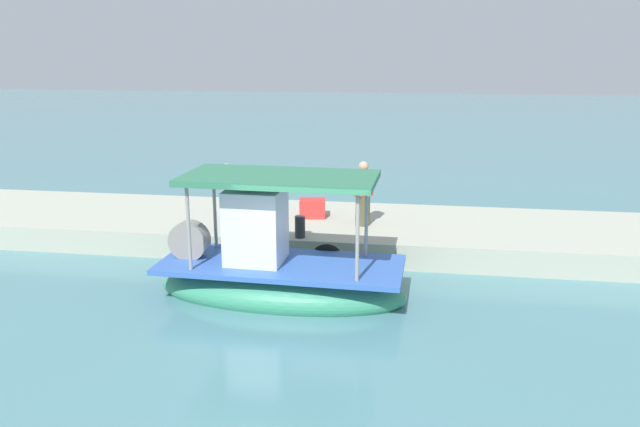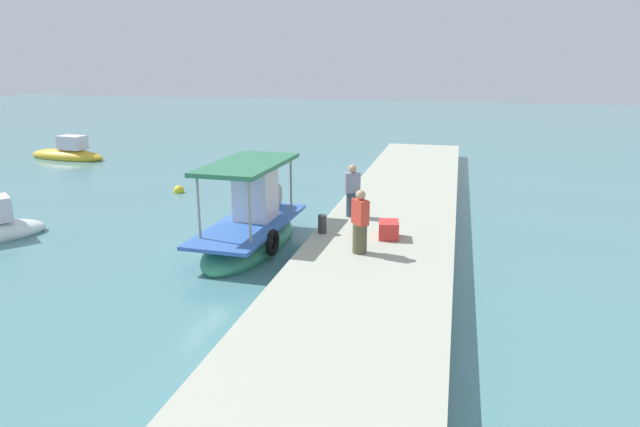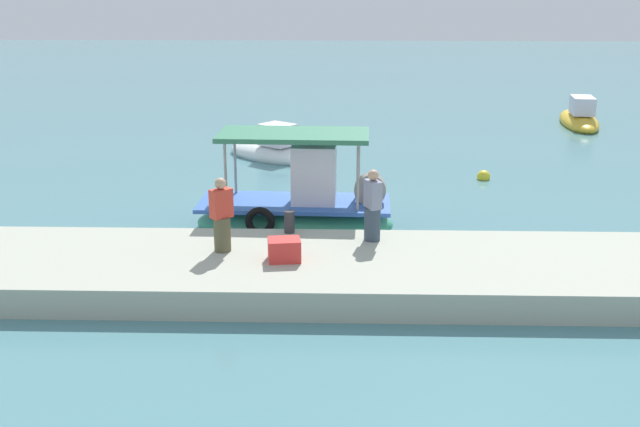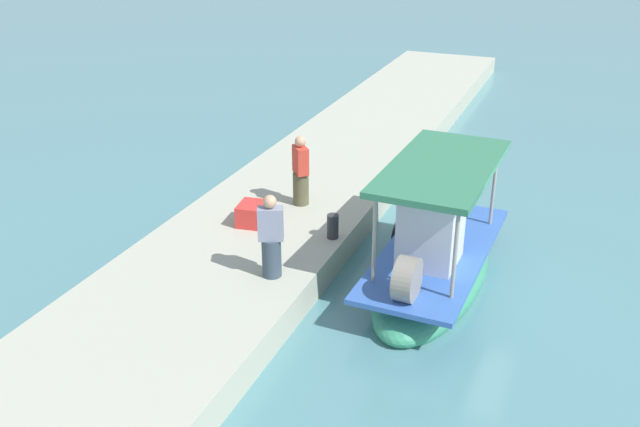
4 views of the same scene
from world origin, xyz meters
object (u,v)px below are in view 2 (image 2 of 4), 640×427
at_px(mooring_bollard, 322,224).
at_px(moored_boat_near, 68,154).
at_px(fisherman_near_bollard, 360,225).
at_px(marker_buoy, 179,190).
at_px(main_fishing_boat, 251,229).
at_px(fisherman_by_crate, 352,193).
at_px(cargo_crate, 389,230).

relative_size(mooring_bollard, moored_boat_near, 0.11).
distance_m(fisherman_near_bollard, marker_buoy, 11.34).
bearing_deg(fisherman_near_bollard, moored_boat_near, 55.28).
height_order(main_fishing_boat, mooring_bollard, main_fishing_boat).
xyz_separation_m(fisherman_by_crate, marker_buoy, (3.84, 7.96, -1.25)).
bearing_deg(cargo_crate, main_fishing_boat, 89.09).
bearing_deg(main_fishing_boat, fisherman_by_crate, -55.53).
distance_m(cargo_crate, moored_boat_near, 22.25).
height_order(main_fishing_boat, moored_boat_near, main_fishing_boat).
height_order(main_fishing_boat, cargo_crate, main_fishing_boat).
bearing_deg(moored_boat_near, fisherman_near_bollard, -124.72).
distance_m(mooring_bollard, cargo_crate, 1.85).
relative_size(main_fishing_boat, marker_buoy, 12.11).
bearing_deg(marker_buoy, main_fishing_boat, -136.56).
height_order(fisherman_near_bollard, marker_buoy, fisherman_near_bollard).
xyz_separation_m(mooring_bollard, marker_buoy, (5.72, 7.48, -0.78)).
height_order(main_fishing_boat, fisherman_by_crate, main_fishing_boat).
bearing_deg(marker_buoy, mooring_bollard, -127.40).
relative_size(fisherman_by_crate, cargo_crate, 2.44).
xyz_separation_m(fisherman_by_crate, moored_boat_near, (9.60, 17.70, -1.08)).
xyz_separation_m(fisherman_near_bollard, marker_buoy, (7.07, 8.78, -1.25)).
bearing_deg(fisherman_near_bollard, mooring_bollard, 43.81).
bearing_deg(marker_buoy, fisherman_near_bollard, -128.85).
relative_size(main_fishing_boat, mooring_bollard, 9.93).
bearing_deg(fisherman_near_bollard, marker_buoy, 51.15).
bearing_deg(fisherman_by_crate, main_fishing_boat, 124.47).
distance_m(main_fishing_boat, fisherman_by_crate, 3.28).
bearing_deg(fisherman_by_crate, marker_buoy, 64.24).
relative_size(mooring_bollard, cargo_crate, 0.78).
bearing_deg(fisherman_by_crate, moored_boat_near, 61.53).
distance_m(main_fishing_boat, mooring_bollard, 2.17).
bearing_deg(cargo_crate, moored_boat_near, 58.99).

